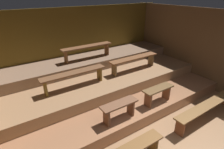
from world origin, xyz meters
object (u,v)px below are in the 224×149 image
Objects in this scene: bench_upper_center at (87,48)px; bench_lower_left at (119,108)px; bench_lower_right at (158,92)px; bench_middle_left at (74,75)px; bench_middle_right at (134,60)px; bench_floor_right at (208,107)px.

bench_lower_left is at bearing -101.92° from bench_upper_center.
bench_middle_left is at bearing 138.26° from bench_lower_right.
bench_middle_right is at bearing -43.75° from bench_upper_center.
bench_lower_left is at bearing -138.26° from bench_middle_right.
bench_upper_center is (-1.16, 1.11, 0.31)m from bench_middle_right.
bench_lower_right is 0.50× the size of bench_middle_left.
bench_lower_right is at bearing -105.77° from bench_middle_right.
bench_middle_right reaches higher than bench_lower_left.
bench_lower_right is (1.28, 0.00, 0.00)m from bench_lower_left.
bench_lower_left is at bearing 180.00° from bench_lower_right.
bench_middle_left reaches higher than bench_floor_right.
bench_middle_left reaches higher than bench_lower_left.
bench_lower_right is at bearing 0.00° from bench_lower_left.
bench_middle_right is (2.15, 0.00, 0.00)m from bench_middle_left.
bench_floor_right is 1.34× the size of bench_upper_center.
bench_floor_right is 2.61× the size of bench_lower_right.
bench_middle_right reaches higher than bench_lower_right.
bench_floor_right is 1.30× the size of bench_middle_right.
bench_middle_right is (-0.45, 2.47, 0.62)m from bench_floor_right.
bench_middle_left reaches higher than bench_lower_right.
bench_middle_left is 1.03× the size of bench_upper_center.
bench_lower_left and bench_lower_right have the same top height.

